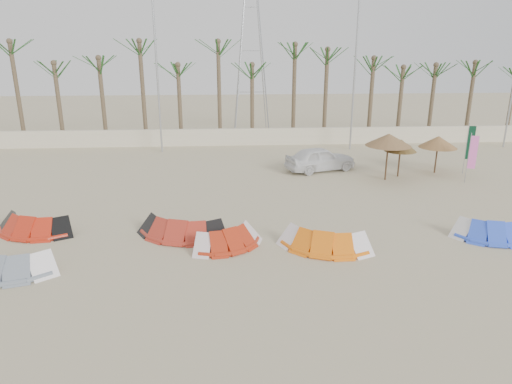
{
  "coord_description": "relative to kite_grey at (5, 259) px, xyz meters",
  "views": [
    {
      "loc": [
        -1.24,
        -13.14,
        7.52
      ],
      "look_at": [
        0.0,
        6.0,
        1.3
      ],
      "focal_mm": 32.0,
      "sensor_mm": 36.0,
      "label": 1
    }
  ],
  "objects": [
    {
      "name": "kite_orange",
      "position": [
        11.41,
        1.25,
        -0.0
      ],
      "size": [
        3.86,
        2.56,
        0.9
      ],
      "color": "orange",
      "rests_on": "ground"
    },
    {
      "name": "kite_red_left",
      "position": [
        -0.34,
        3.54,
        -0.0
      ],
      "size": [
        3.69,
        2.33,
        0.9
      ],
      "color": "red",
      "rests_on": "ground"
    },
    {
      "name": "parasol_mid",
      "position": [
        16.94,
        10.14,
        1.94
      ],
      "size": [
        2.61,
        2.61,
        2.72
      ],
      "color": "#4C331E",
      "rests_on": "ground"
    },
    {
      "name": "boundary_wall",
      "position": [
        9.0,
        20.28,
        0.23
      ],
      "size": [
        60.0,
        0.3,
        1.3
      ],
      "primitive_type": "cube",
      "color": "beige",
      "rests_on": "ground"
    },
    {
      "name": "lamp_c",
      "position": [
        17.04,
        18.28,
        5.35
      ],
      "size": [
        1.25,
        0.14,
        11.0
      ],
      "color": "#A5A8AD",
      "rests_on": "ground"
    },
    {
      "name": "parasol_left",
      "position": [
        17.93,
        10.78,
        1.47
      ],
      "size": [
        1.88,
        1.88,
        2.24
      ],
      "color": "#4C331E",
      "rests_on": "ground"
    },
    {
      "name": "lamp_b",
      "position": [
        3.04,
        18.28,
        5.35
      ],
      "size": [
        1.25,
        0.14,
        11.0
      ],
      "color": "#A5A8AD",
      "rests_on": "ground"
    },
    {
      "name": "kite_red_mid",
      "position": [
        5.84,
        2.83,
        0.0
      ],
      "size": [
        3.97,
        2.42,
        0.9
      ],
      "color": "#AC2C1D",
      "rests_on": "ground"
    },
    {
      "name": "kite_blue",
      "position": [
        18.36,
        1.7,
        -0.0
      ],
      "size": [
        3.33,
        2.17,
        0.9
      ],
      "color": "blue",
      "rests_on": "ground"
    },
    {
      "name": "flag_pink",
      "position": [
        21.44,
        9.24,
        1.28
      ],
      "size": [
        0.44,
        0.15,
        2.87
      ],
      "color": "#A5A8AD",
      "rests_on": "ground"
    },
    {
      "name": "palm_line",
      "position": [
        9.67,
        21.78,
        6.02
      ],
      "size": [
        52.0,
        4.0,
        7.7
      ],
      "color": "brown",
      "rests_on": "ground"
    },
    {
      "name": "ground",
      "position": [
        9.0,
        -1.72,
        -0.42
      ],
      "size": [
        120.0,
        120.0,
        0.0
      ],
      "primitive_type": "plane",
      "color": "tan",
      "rests_on": "ground"
    },
    {
      "name": "kite_grey",
      "position": [
        0.0,
        0.0,
        0.0
      ],
      "size": [
        3.77,
        1.87,
        0.9
      ],
      "color": "slate",
      "rests_on": "ground"
    },
    {
      "name": "parasol_right",
      "position": [
        20.48,
        11.42,
        1.51
      ],
      "size": [
        2.28,
        2.28,
        2.28
      ],
      "color": "#4C331E",
      "rests_on": "ground"
    },
    {
      "name": "flag_green",
      "position": [
        22.28,
        11.13,
        1.41
      ],
      "size": [
        0.45,
        0.07,
        3.1
      ],
      "color": "#A5A8AD",
      "rests_on": "ground"
    },
    {
      "name": "kite_red_right",
      "position": [
        7.75,
        1.62,
        -0.01
      ],
      "size": [
        3.37,
        2.58,
        0.9
      ],
      "color": "#AC2A11",
      "rests_on": "ground"
    },
    {
      "name": "pylon",
      "position": [
        10.0,
        26.28,
        -0.42
      ],
      "size": [
        3.0,
        3.0,
        14.0
      ],
      "primitive_type": null,
      "color": "#A5A8AD",
      "rests_on": "ground"
    },
    {
      "name": "car",
      "position": [
        13.53,
        12.41,
        0.33
      ],
      "size": [
        4.72,
        3.05,
        1.49
      ],
      "primitive_type": "imported",
      "rotation": [
        0.0,
        0.0,
        1.89
      ],
      "color": "white",
      "rests_on": "ground"
    }
  ]
}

